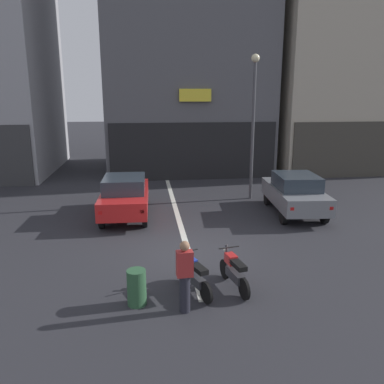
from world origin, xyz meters
TOP-DOWN VIEW (x-y plane):
  - ground_plane at (0.00, 0.00)m, footprint 120.00×120.00m
  - lane_centre_line at (0.00, 6.00)m, footprint 0.20×18.00m
  - building_mid_block at (1.52, 14.55)m, footprint 9.71×8.35m
  - building_far_right at (11.63, 14.55)m, footprint 9.43×9.24m
  - car_red_crossing_near at (-2.05, 3.85)m, footprint 1.86×4.14m
  - car_grey_parked_kerbside at (4.71, 3.45)m, footprint 2.07×4.22m
  - street_lamp at (3.60, 5.99)m, footprint 0.36×0.36m
  - motorcycle_blue_row_leftmost at (-0.15, -2.49)m, footprint 0.72×1.59m
  - motorcycle_red_row_left_mid at (0.86, -2.40)m, footprint 0.55×1.65m
  - person_by_motorcycles at (-0.46, -3.34)m, footprint 0.37×0.24m
  - trash_bin at (-1.53, -2.90)m, footprint 0.44×0.44m

SIDE VIEW (x-z plane):
  - ground_plane at x=0.00m, z-range 0.00..0.00m
  - lane_centre_line at x=0.00m, z-range 0.00..0.01m
  - trash_bin at x=-1.53m, z-range 0.00..0.85m
  - motorcycle_blue_row_leftmost at x=-0.15m, z-range -0.03..0.95m
  - motorcycle_red_row_left_mid at x=0.86m, z-range -0.03..0.95m
  - person_by_motorcycles at x=-0.46m, z-range 0.02..1.69m
  - car_red_crossing_near at x=-2.05m, z-range 0.07..1.71m
  - car_grey_parked_kerbside at x=4.71m, z-range 0.07..1.71m
  - street_lamp at x=3.60m, z-range 0.72..7.12m
  - building_far_right at x=11.63m, z-range -0.01..16.23m
  - building_mid_block at x=1.52m, z-range -0.02..20.40m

